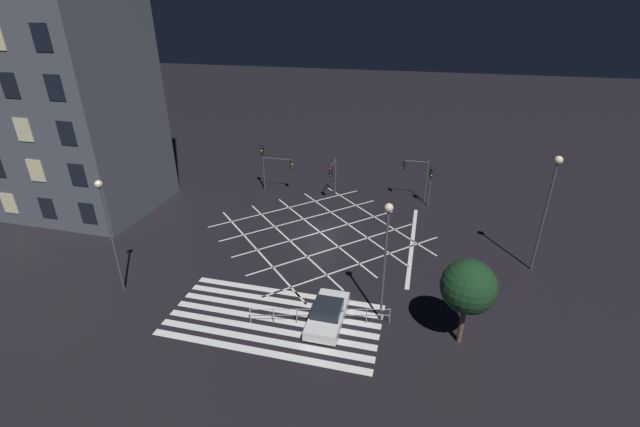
{
  "coord_description": "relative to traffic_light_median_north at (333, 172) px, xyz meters",
  "views": [
    {
      "loc": [
        7.62,
        -30.28,
        16.94
      ],
      "look_at": [
        0.0,
        0.0,
        1.73
      ],
      "focal_mm": 24.0,
      "sensor_mm": 36.0,
      "label": 1
    }
  ],
  "objects": [
    {
      "name": "waiting_car",
      "position": [
        3.7,
        -17.8,
        -2.09
      ],
      "size": [
        1.88,
        4.28,
        1.3
      ],
      "rotation": [
        0.0,
        0.0,
        1.57
      ],
      "color": "silver",
      "rests_on": "ground_plane"
    },
    {
      "name": "street_tree_near",
      "position": [
        11.21,
        -17.58,
        0.99
      ],
      "size": [
        2.93,
        2.93,
        5.18
      ],
      "color": "brown",
      "rests_on": "ground_plane"
    },
    {
      "name": "ground_plane",
      "position": [
        0.54,
        -7.05,
        -2.7
      ],
      "size": [
        200.0,
        200.0,
        0.0
      ],
      "primitive_type": "plane",
      "color": "black"
    },
    {
      "name": "traffic_light_ne_main",
      "position": [
        7.48,
        1.53,
        0.28
      ],
      "size": [
        2.46,
        0.36,
        4.05
      ],
      "rotation": [
        0.0,
        0.0,
        3.14
      ],
      "color": "#424244",
      "rests_on": "ground_plane"
    },
    {
      "name": "street_lamp_west",
      "position": [
        16.5,
        -8.7,
        3.43
      ],
      "size": [
        0.55,
        0.55,
        8.43
      ],
      "color": "#424244",
      "rests_on": "ground_plane"
    },
    {
      "name": "traffic_light_median_north",
      "position": [
        0.0,
        0.0,
        0.0
      ],
      "size": [
        0.36,
        2.5,
        3.67
      ],
      "rotation": [
        0.0,
        0.0,
        -1.57
      ],
      "color": "#424244",
      "rests_on": "ground_plane"
    },
    {
      "name": "traffic_light_ne_cross",
      "position": [
        9.09,
        0.38,
        0.1
      ],
      "size": [
        0.36,
        0.39,
        3.92
      ],
      "rotation": [
        0.0,
        0.0,
        -1.57
      ],
      "color": "#424244",
      "rests_on": "ground_plane"
    },
    {
      "name": "traffic_light_nw_main",
      "position": [
        -5.47,
        0.45,
        -0.04
      ],
      "size": [
        3.16,
        0.36,
        3.57
      ],
      "color": "#424244",
      "rests_on": "ground_plane"
    },
    {
      "name": "road_markings",
      "position": [
        0.95,
        -14.24,
        -2.7
      ],
      "size": [
        19.01,
        23.77,
        0.01
      ],
      "color": "silver",
      "rests_on": "ground_plane"
    },
    {
      "name": "street_lamp_east",
      "position": [
        6.72,
        -16.79,
        2.59
      ],
      "size": [
        0.48,
        0.48,
        7.65
      ],
      "color": "#424244",
      "rests_on": "ground_plane"
    },
    {
      "name": "traffic_light_nw_cross",
      "position": [
        -7.41,
        0.86,
        0.52
      ],
      "size": [
        0.36,
        0.39,
        4.53
      ],
      "rotation": [
        0.0,
        0.0,
        -1.57
      ],
      "color": "#424244",
      "rests_on": "ground_plane"
    },
    {
      "name": "street_lamp_far",
      "position": [
        -10.07,
        -17.99,
        2.57
      ],
      "size": [
        0.46,
        0.46,
        7.78
      ],
      "color": "#424244",
      "rests_on": "ground_plane"
    },
    {
      "name": "pedestrian_railing",
      "position": [
        3.29,
        -18.0,
        -2.03
      ],
      "size": [
        8.01,
        2.05,
        1.05
      ],
      "rotation": [
        0.0,
        0.0,
        0.25
      ],
      "color": "#9EA0A5",
      "rests_on": "ground_plane"
    }
  ]
}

